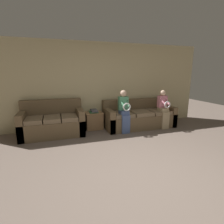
% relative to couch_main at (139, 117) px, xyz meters
% --- Properties ---
extents(ground_plane, '(14.00, 14.00, 0.00)m').
position_rel_couch_main_xyz_m(ground_plane, '(-1.18, -2.62, -0.31)').
color(ground_plane, '#6B5B51').
extents(wall_back, '(6.91, 0.06, 2.55)m').
position_rel_couch_main_xyz_m(wall_back, '(-1.18, 0.48, 0.97)').
color(wall_back, '#C6B789').
rests_on(wall_back, ground_plane).
extents(couch_main, '(2.16, 0.89, 0.83)m').
position_rel_couch_main_xyz_m(couch_main, '(0.00, 0.00, 0.00)').
color(couch_main, brown).
rests_on(couch_main, ground_plane).
extents(couch_side, '(1.63, 0.86, 0.93)m').
position_rel_couch_main_xyz_m(couch_side, '(-2.56, 0.03, 0.03)').
color(couch_side, brown).
rests_on(couch_side, ground_plane).
extents(child_left_seated, '(0.28, 0.38, 1.19)m').
position_rel_couch_main_xyz_m(child_left_seated, '(-0.64, -0.36, 0.36)').
color(child_left_seated, '#475B8E').
rests_on(child_left_seated, ground_plane).
extents(child_right_seated, '(0.28, 0.38, 1.15)m').
position_rel_couch_main_xyz_m(child_right_seated, '(0.64, -0.36, 0.34)').
color(child_right_seated, tan).
rests_on(child_right_seated, ground_plane).
extents(side_shelf, '(0.51, 0.45, 0.50)m').
position_rel_couch_main_xyz_m(side_shelf, '(-1.39, 0.20, -0.05)').
color(side_shelf, olive).
rests_on(side_shelf, ground_plane).
extents(book_stack, '(0.24, 0.33, 0.09)m').
position_rel_couch_main_xyz_m(book_stack, '(-1.38, 0.20, 0.24)').
color(book_stack, '#3D8451').
rests_on(book_stack, side_shelf).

